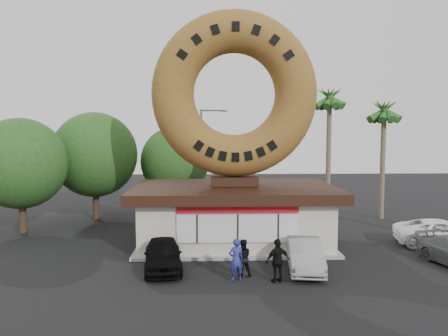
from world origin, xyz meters
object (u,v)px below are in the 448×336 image
Objects in this scene: person_left at (236,260)px; car_black at (163,254)px; donut_shop at (234,213)px; street_lamp at (203,154)px; car_white at (444,233)px; giant_donut at (234,94)px; car_silver at (305,255)px; person_right at (278,261)px; person_center at (243,258)px.

person_left is 0.44× the size of car_black.
street_lamp is at bearing 100.50° from donut_shop.
car_white is at bearing -4.69° from donut_shop.
giant_donut is at bearing -110.03° from person_left.
giant_donut is 9.48m from car_silver.
donut_shop is at bearing -79.50° from street_lamp.
street_lamp is (-1.86, 10.00, -3.86)m from giant_donut.
person_right is 11.42m from car_white.
street_lamp is 17.09m from person_right.
person_center is (0.05, -5.58, -7.52)m from giant_donut.
street_lamp is 1.55× the size of car_white.
person_right reaches higher than car_silver.
donut_shop is at bearing -110.03° from person_left.
street_lamp is (-1.86, 10.02, 2.72)m from donut_shop.
person_right is at bearing -78.54° from street_lamp.
giant_donut is 9.36m from person_center.
person_center is (0.32, 0.55, -0.09)m from person_left.
person_right is 5.35m from car_black.
giant_donut is 13.84m from car_white.
person_center is at bearing -89.50° from giant_donut.
car_white is at bearing -170.38° from person_right.
car_silver is (2.92, 0.82, -0.13)m from person_center.
donut_shop is 6.06× the size of person_right.
person_left is 0.99× the size of person_right.
person_left is at bearing 53.34° from person_center.
giant_donut is 1.14× the size of street_lamp.
car_silver is at bearing 126.43° from car_white.
donut_shop is 1.23× the size of giant_donut.
car_black is (-3.58, 1.08, -0.12)m from person_center.
car_black is at bearing 115.67° from car_white.
person_left is 0.64m from person_center.
donut_shop is 5.80m from car_black.
car_white is (11.46, 4.62, -0.11)m from person_center.
person_right is at bearing 144.13° from person_center.
giant_donut is at bearing -79.49° from street_lamp.
donut_shop is at bearing -90.00° from giant_donut.
giant_donut is 2.14× the size of car_silver.
donut_shop is 11.60m from car_white.
person_center is 0.32× the size of car_white.
person_center is 3.74m from car_black.
car_white is (8.54, 3.80, 0.02)m from car_silver.
car_white is at bearing -173.80° from person_left.
car_silver is (2.97, -4.76, -7.64)m from giant_donut.
car_silver is at bearing -71.89° from street_lamp.
person_left is at bearing -92.56° from donut_shop.
giant_donut reaches higher than donut_shop.
giant_donut is 2.19× the size of car_black.
street_lamp is 1.89× the size of car_silver.
person_left is at bearing -150.33° from car_silver.
street_lamp reaches higher than donut_shop.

